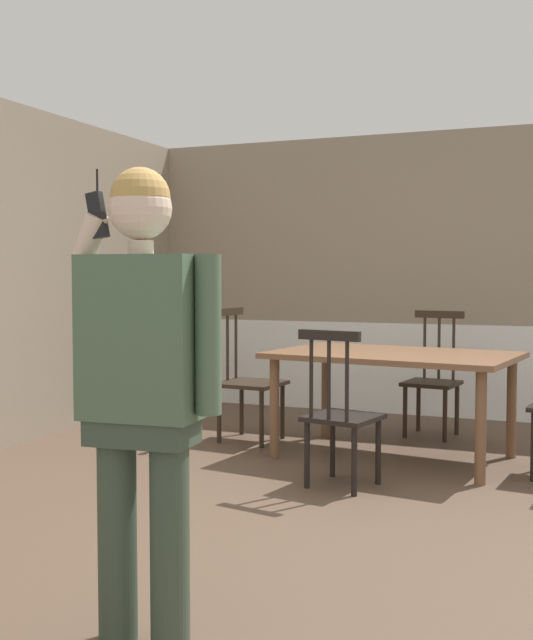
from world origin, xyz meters
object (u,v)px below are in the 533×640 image
(chair_by_doorway, at_px, (247,379))
(dining_table, at_px, (394,364))
(chair_opposite_corner, at_px, (340,413))
(chair_at_table_head, at_px, (433,378))
(person_figure, at_px, (144,373))

(chair_by_doorway, bearing_deg, dining_table, 86.96)
(chair_opposite_corner, bearing_deg, chair_at_table_head, 93.92)
(person_figure, bearing_deg, chair_by_doorway, -76.99)
(person_figure, bearing_deg, chair_at_table_head, -98.54)
(chair_at_table_head, height_order, person_figure, person_figure)
(chair_by_doorway, distance_m, chair_opposite_corner, 1.53)
(chair_opposite_corner, bearing_deg, dining_table, 93.84)
(chair_by_doorway, bearing_deg, person_figure, 22.02)
(dining_table, distance_m, chair_at_table_head, 0.94)
(chair_at_table_head, bearing_deg, person_figure, 93.74)
(dining_table, height_order, chair_at_table_head, chair_at_table_head)
(dining_table, xyz_separation_m, chair_opposite_corner, (-0.13, -0.91, -0.22))
(chair_at_table_head, xyz_separation_m, chair_opposite_corner, (-0.25, -1.82, -0.01))
(dining_table, height_order, chair_by_doorway, chair_by_doorway)
(chair_by_doorway, bearing_deg, chair_at_table_head, 123.70)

